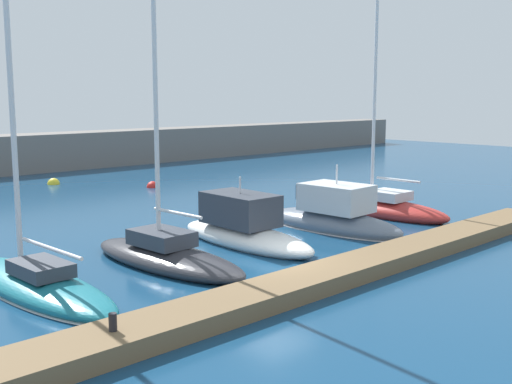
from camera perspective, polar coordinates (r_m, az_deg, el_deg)
name	(u,v)px	position (r m, az deg, el deg)	size (l,w,h in m)	color
ground_plane	(273,273)	(22.11, 1.59, -7.35)	(120.00, 120.00, 0.00)	navy
dock_pier	(320,278)	(20.67, 5.80, -7.77)	(31.08, 1.81, 0.53)	brown
sailboat_teal_second	(36,278)	(21.19, -19.32, -7.32)	(2.59, 8.82, 18.72)	#19707F
sailboat_charcoal_third	(166,254)	(23.27, -8.14, -5.57)	(2.85, 7.88, 12.55)	#2D2D33
motorboat_white_fourth	(243,228)	(26.12, -1.17, -3.27)	(2.43, 7.56, 3.06)	white
motorboat_slate_fifth	(333,217)	(29.17, 7.00, -2.23)	(2.71, 7.42, 3.36)	slate
sailboat_red_sixth	(386,206)	(33.11, 11.64, -1.25)	(2.41, 7.27, 15.62)	#B72D28
mooring_buoy_red	(153,187)	(42.99, -9.33, 0.42)	(0.82, 0.82, 0.82)	red
mooring_buoy_yellow	(54,184)	(46.14, -17.84, 0.68)	(0.86, 0.86, 0.86)	yellow
dock_bollard	(113,322)	(15.76, -12.83, -11.41)	(0.20, 0.20, 0.44)	black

